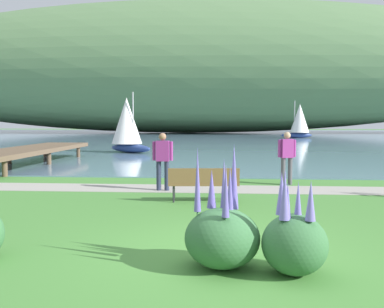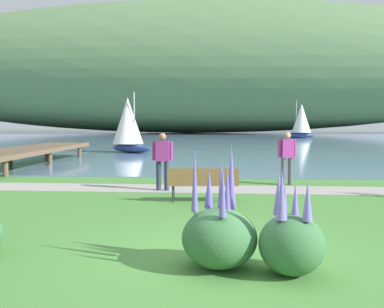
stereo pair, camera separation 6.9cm
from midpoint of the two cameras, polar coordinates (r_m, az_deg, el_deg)
name	(u,v)px [view 1 (the left image)]	position (r m, az deg, el deg)	size (l,w,h in m)	color
ground_plane	(222,253)	(6.73, 3.81, -13.35)	(200.00, 200.00, 0.00)	#478438
bay_water	(222,136)	(54.93, 4.05, 2.39)	(180.00, 80.00, 0.04)	#6B8EA8
distant_hillside	(188,68)	(71.80, -0.58, 11.56)	(117.85, 28.00, 21.61)	#567A4C
shoreline_path	(222,189)	(12.74, 3.94, -4.78)	(60.00, 1.50, 0.01)	#A39E93
park_bench_near_camera	(204,182)	(10.70, 1.41, -3.76)	(1.83, 0.61, 0.88)	brown
person_at_shoreline	(287,155)	(13.81, 12.64, -0.09)	(0.59, 0.31, 1.71)	#4C4C51
person_on_the_grass	(163,158)	(12.37, -4.17, -0.52)	(0.61, 0.22, 1.71)	#282D47
echium_bush_beside_closest	(294,241)	(5.88, 13.41, -11.48)	(0.88, 0.88, 1.45)	#386B3D
echium_bush_mid_cluster	(222,235)	(6.01, 3.79, -10.91)	(1.06, 1.06, 1.73)	#386B3D
sailboat_nearest_to_shore	(299,120)	(51.02, 14.35, 4.44)	(3.87, 2.58, 4.39)	navy
sailboat_mid_bay	(127,124)	(27.12, -8.88, 4.02)	(3.27, 2.73, 3.84)	navy
pier_dock	(29,150)	(20.98, -21.40, 0.46)	(2.40, 10.00, 0.80)	brown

